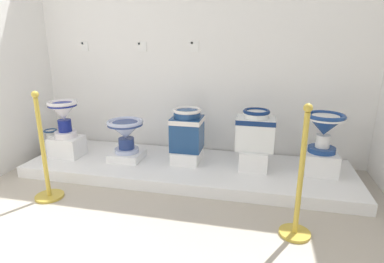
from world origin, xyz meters
name	(u,v)px	position (x,y,z in m)	size (l,w,h in m)	color
ground_plane	(139,256)	(1.98, 0.74, -0.01)	(5.96, 5.48, 0.02)	#B2A899
wall_back	(198,40)	(1.98, 2.71, 1.43)	(4.16, 0.06, 2.86)	white
display_platform	(187,169)	(1.98, 2.15, 0.06)	(3.53, 1.02, 0.12)	white
plinth_block_slender_white	(67,147)	(0.55, 2.07, 0.23)	(0.35, 0.28, 0.23)	white
antique_toilet_slender_white	(63,114)	(0.55, 2.07, 0.63)	(0.33, 0.33, 0.42)	white
plinth_block_pale_glazed	(127,155)	(1.27, 2.13, 0.16)	(0.35, 0.34, 0.09)	white
antique_toilet_pale_glazed	(126,131)	(1.27, 2.13, 0.46)	(0.41, 0.41, 0.37)	silver
plinth_block_broad_patterned	(187,155)	(1.96, 2.23, 0.19)	(0.30, 0.38, 0.14)	white
antique_toilet_broad_patterned	(187,128)	(1.96, 2.23, 0.50)	(0.34, 0.33, 0.46)	navy
plinth_block_leftmost	(254,158)	(2.70, 2.22, 0.22)	(0.29, 0.39, 0.21)	white
antique_toilet_leftmost	(255,129)	(2.70, 2.22, 0.54)	(0.40, 0.28, 0.42)	white
plinth_block_rightmost	(320,162)	(3.36, 2.23, 0.23)	(0.32, 0.35, 0.22)	white
antique_toilet_rightmost	(324,126)	(3.36, 2.23, 0.61)	(0.38, 0.38, 0.40)	navy
info_placard_first	(85,46)	(0.53, 2.67, 1.36)	(0.09, 0.01, 0.11)	white
info_placard_second	(142,47)	(1.30, 2.67, 1.35)	(0.11, 0.01, 0.12)	white
info_placard_third	(194,46)	(1.94, 2.67, 1.36)	(0.10, 0.01, 0.13)	white
decorative_vase_companion	(52,146)	(0.20, 2.26, 0.15)	(0.27, 0.27, 0.36)	navy
stanchion_post_near_left	(46,168)	(0.84, 1.33, 0.30)	(0.26, 0.26, 1.02)	gold
stanchion_post_near_right	(299,196)	(3.05, 1.23, 0.33)	(0.24, 0.24, 1.03)	gold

